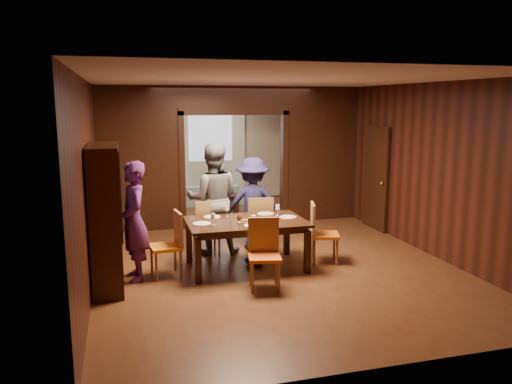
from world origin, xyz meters
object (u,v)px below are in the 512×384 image
object	(u,v)px
chair_left	(165,245)
chair_near	(265,255)
person_purple	(134,221)
dining_table	(246,244)
person_navy	(253,204)
sofa	(211,194)
coffee_table	(222,203)
chair_far_l	(206,227)
chair_right	(325,233)
hutch	(106,217)
person_grey	(213,199)
chair_far_r	(259,223)

from	to	relation	value
chair_left	chair_near	bearing A→B (deg)	48.94
person_purple	dining_table	world-z (taller)	person_purple
person_navy	sofa	size ratio (longest dim) A/B	0.91
person_purple	coffee_table	world-z (taller)	person_purple
coffee_table	person_navy	bearing A→B (deg)	-91.55
dining_table	chair_far_l	xyz separation A→B (m)	(-0.48, 0.84, 0.10)
chair_right	chair_far_l	bearing A→B (deg)	80.51
hutch	chair_far_l	bearing A→B (deg)	35.07
chair_near	chair_far_l	bearing A→B (deg)	117.45
chair_left	chair_right	distance (m)	2.55
person_grey	chair_far_l	distance (m)	0.49
person_navy	chair_near	distance (m)	2.00
chair_left	hutch	xyz separation A→B (m)	(-0.82, -0.22, 0.52)
coffee_table	chair_far_r	world-z (taller)	chair_far_r
chair_far_r	coffee_table	bearing A→B (deg)	-85.81
hutch	person_purple	bearing A→B (deg)	28.47
chair_far_l	person_purple	bearing A→B (deg)	35.22
coffee_table	chair_far_l	size ratio (longest dim) A/B	0.82
dining_table	person_purple	bearing A→B (deg)	-177.57
person_purple	person_grey	distance (m)	1.67
dining_table	hutch	bearing A→B (deg)	-172.40
chair_far_l	hutch	distance (m)	2.00
chair_right	person_purple	bearing A→B (deg)	107.37
person_purple	sofa	size ratio (longest dim) A/B	0.98
chair_right	chair_far_r	world-z (taller)	same
chair_near	person_navy	bearing A→B (deg)	91.04
person_purple	chair_right	world-z (taller)	person_purple
person_grey	person_navy	xyz separation A→B (m)	(0.73, 0.10, -0.14)
dining_table	chair_right	bearing A→B (deg)	-2.42
person_grey	chair_right	bearing A→B (deg)	160.70
person_navy	hutch	distance (m)	2.77
coffee_table	hutch	world-z (taller)	hutch
chair_near	hutch	bearing A→B (deg)	174.01
person_navy	chair_near	bearing A→B (deg)	89.21
person_purple	person_grey	bearing A→B (deg)	116.83
person_navy	hutch	size ratio (longest dim) A/B	0.81
sofa	chair_right	size ratio (longest dim) A/B	1.84
chair_far_r	chair_near	bearing A→B (deg)	81.35
coffee_table	chair_near	xyz separation A→B (m)	(-0.44, -5.11, 0.28)
sofa	chair_near	xyz separation A→B (m)	(-0.33, -6.00, 0.22)
chair_right	chair_far_l	size ratio (longest dim) A/B	1.00
person_purple	chair_near	size ratio (longest dim) A/B	1.80
hutch	sofa	bearing A→B (deg)	65.64
dining_table	chair_right	distance (m)	1.30
person_purple	sofa	xyz separation A→B (m)	(2.05, 5.15, -0.61)
chair_near	person_grey	bearing A→B (deg)	112.82
chair_right	chair_near	distance (m)	1.54
person_purple	chair_right	bearing A→B (deg)	80.74
coffee_table	chair_near	size ratio (longest dim) A/B	0.82
hutch	chair_far_r	bearing A→B (deg)	24.72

